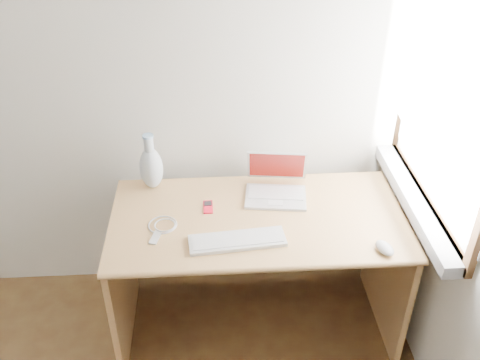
{
  "coord_description": "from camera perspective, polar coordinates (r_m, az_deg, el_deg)",
  "views": [
    {
      "loc": [
        0.78,
        -0.62,
        2.21
      ],
      "look_at": [
        0.9,
        1.35,
        0.9
      ],
      "focal_mm": 40.0,
      "sensor_mm": 36.0,
      "label": 1
    }
  ],
  "objects": [
    {
      "name": "window",
      "position": [
        2.33,
        20.72,
        7.79
      ],
      "size": [
        0.11,
        0.99,
        1.1
      ],
      "color": "white",
      "rests_on": "right_wall"
    },
    {
      "name": "mouse",
      "position": [
        2.34,
        15.18,
        -7.01
      ],
      "size": [
        0.09,
        0.12,
        0.04
      ],
      "primitive_type": "ellipsoid",
      "rotation": [
        0.0,
        0.0,
        0.33
      ],
      "color": "silver",
      "rests_on": "desk"
    },
    {
      "name": "laptop",
      "position": [
        2.58,
        3.76,
        -0.65
      ],
      "size": [
        0.31,
        0.27,
        0.2
      ],
      "rotation": [
        0.0,
        0.0,
        -0.13
      ],
      "color": "silver",
      "rests_on": "desk"
    },
    {
      "name": "external_keyboard",
      "position": [
        2.31,
        -0.29,
        -6.46
      ],
      "size": [
        0.43,
        0.16,
        0.02
      ],
      "rotation": [
        0.0,
        0.0,
        0.1
      ],
      "color": "white",
      "rests_on": "desk"
    },
    {
      "name": "remote",
      "position": [
        2.36,
        -9.0,
        -6.07
      ],
      "size": [
        0.05,
        0.1,
        0.01
      ],
      "primitive_type": "cube",
      "rotation": [
        0.0,
        0.0,
        -0.25
      ],
      "color": "white",
      "rests_on": "desk"
    },
    {
      "name": "desk",
      "position": [
        2.65,
        1.68,
        -6.33
      ],
      "size": [
        1.35,
        0.68,
        0.71
      ],
      "color": "tan",
      "rests_on": "floor"
    },
    {
      "name": "ipod",
      "position": [
        2.51,
        -3.43,
        -2.89
      ],
      "size": [
        0.05,
        0.1,
        0.01
      ],
      "rotation": [
        0.0,
        0.0,
        0.01
      ],
      "color": "red",
      "rests_on": "desk"
    },
    {
      "name": "cable_coil",
      "position": [
        2.43,
        -8.25,
        -4.75
      ],
      "size": [
        0.17,
        0.17,
        0.01
      ],
      "primitive_type": "torus",
      "rotation": [
        0.0,
        0.0,
        0.39
      ],
      "color": "white",
      "rests_on": "desk"
    },
    {
      "name": "vase",
      "position": [
        2.62,
        -9.46,
        1.42
      ],
      "size": [
        0.11,
        0.11,
        0.29
      ],
      "color": "silver",
      "rests_on": "desk"
    },
    {
      "name": "back_wall",
      "position": [
        2.65,
        -20.82,
        11.4
      ],
      "size": [
        3.5,
        0.04,
        2.6
      ],
      "primitive_type": "cube",
      "color": "white",
      "rests_on": "floor"
    }
  ]
}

